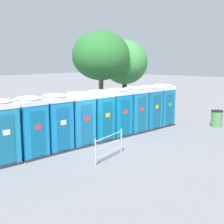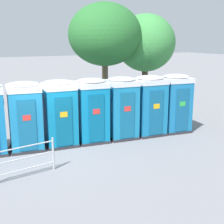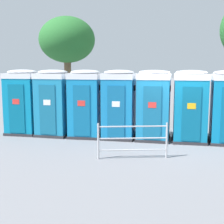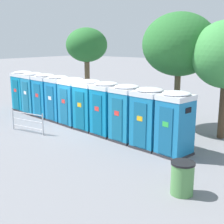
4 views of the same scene
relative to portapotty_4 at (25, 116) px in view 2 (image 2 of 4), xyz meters
name	(u,v)px [view 2 (image 2 of 4)]	position (x,y,z in m)	size (l,w,h in m)	color
ground_plane	(45,148)	(0.62, -0.23, -1.28)	(120.00, 120.00, 0.00)	slate
portapotty_4	(25,116)	(0.00, 0.00, 0.00)	(1.33, 1.34, 2.54)	#2D2D33
portapotty_5	(60,113)	(1.28, -0.14, 0.00)	(1.27, 1.29, 2.54)	#2D2D33
portapotty_6	(92,110)	(2.55, -0.28, 0.00)	(1.32, 1.33, 2.54)	#2D2D33
portapotty_7	(122,107)	(3.82, -0.43, 0.00)	(1.29, 1.32, 2.54)	#2D2D33
portapotty_8	(149,105)	(5.10, -0.58, 0.00)	(1.32, 1.30, 2.54)	#2D2D33
portapotty_9	(175,103)	(6.37, -0.71, 0.00)	(1.32, 1.35, 2.54)	#2D2D33
street_tree_1	(146,43)	(7.01, 2.64, 2.50)	(3.09, 3.09, 5.30)	#4C3826
street_tree_2	(105,35)	(4.66, 2.72, 2.92)	(3.57, 3.57, 5.75)	brown
event_barrier	(22,160)	(-0.68, -2.41, -0.72)	(2.04, 0.36, 1.05)	#B7B7BC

